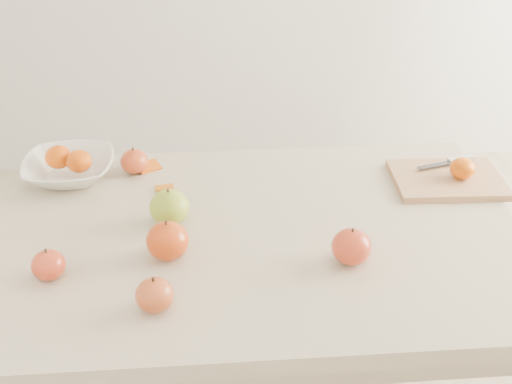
{
  "coord_description": "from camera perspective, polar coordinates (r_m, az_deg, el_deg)",
  "views": [
    {
      "loc": [
        -0.1,
        -1.19,
        1.56
      ],
      "look_at": [
        0.0,
        0.05,
        0.82
      ],
      "focal_mm": 45.0,
      "sensor_mm": 36.0,
      "label": 1
    }
  ],
  "objects": [
    {
      "name": "table",
      "position": [
        1.5,
        0.15,
        -6.52
      ],
      "size": [
        1.2,
        0.8,
        0.75
      ],
      "color": "beige",
      "rests_on": "ground"
    },
    {
      "name": "cutting_board",
      "position": [
        1.69,
        16.64,
        1.07
      ],
      "size": [
        0.28,
        0.21,
        0.02
      ],
      "primitive_type": "cube",
      "rotation": [
        0.0,
        0.0,
        -0.04
      ],
      "color": "tan",
      "rests_on": "table"
    },
    {
      "name": "board_tangerine",
      "position": [
        1.68,
        17.89,
        2.01
      ],
      "size": [
        0.06,
        0.06,
        0.05
      ],
      "primitive_type": "ellipsoid",
      "color": "#DE6407",
      "rests_on": "cutting_board"
    },
    {
      "name": "fruit_bowl",
      "position": [
        1.7,
        -16.25,
        2.01
      ],
      "size": [
        0.23,
        0.23,
        0.06
      ],
      "primitive_type": "imported",
      "color": "white",
      "rests_on": "table"
    },
    {
      "name": "bowl_tangerine_near",
      "position": [
        1.7,
        -17.16,
        2.99
      ],
      "size": [
        0.07,
        0.07,
        0.06
      ],
      "primitive_type": "ellipsoid",
      "color": "#D84A07",
      "rests_on": "fruit_bowl"
    },
    {
      "name": "bowl_tangerine_far",
      "position": [
        1.67,
        -15.47,
        2.67
      ],
      "size": [
        0.06,
        0.06,
        0.06
      ],
      "primitive_type": "ellipsoid",
      "color": "#D35C07",
      "rests_on": "fruit_bowl"
    },
    {
      "name": "orange_peel_a",
      "position": [
        1.72,
        -9.52,
        2.13
      ],
      "size": [
        0.07,
        0.07,
        0.01
      ],
      "primitive_type": "cube",
      "rotation": [
        0.21,
        0.0,
        0.5
      ],
      "color": "#DE5E0F",
      "rests_on": "table"
    },
    {
      "name": "orange_peel_b",
      "position": [
        1.62,
        -8.14,
        0.33
      ],
      "size": [
        0.05,
        0.04,
        0.01
      ],
      "primitive_type": "cube",
      "rotation": [
        -0.14,
        0.0,
        0.16
      ],
      "color": "#CB670E",
      "rests_on": "table"
    },
    {
      "name": "paring_knife",
      "position": [
        1.76,
        17.4,
        2.71
      ],
      "size": [
        0.17,
        0.07,
        0.01
      ],
      "color": "silver",
      "rests_on": "cutting_board"
    },
    {
      "name": "apple_green",
      "position": [
        1.46,
        -7.71,
        -1.37
      ],
      "size": [
        0.09,
        0.09,
        0.08
      ],
      "primitive_type": "ellipsoid",
      "color": "olive",
      "rests_on": "table"
    },
    {
      "name": "apple_red_a",
      "position": [
        1.69,
        -10.76,
        2.69
      ],
      "size": [
        0.07,
        0.07,
        0.06
      ],
      "primitive_type": "ellipsoid",
      "color": "#9E1912",
      "rests_on": "table"
    },
    {
      "name": "apple_red_b",
      "position": [
        1.35,
        -7.87,
        -4.31
      ],
      "size": [
        0.09,
        0.09,
        0.08
      ],
      "primitive_type": "ellipsoid",
      "color": "maroon",
      "rests_on": "table"
    },
    {
      "name": "apple_red_c",
      "position": [
        1.23,
        -9.01,
        -9.03
      ],
      "size": [
        0.07,
        0.07,
        0.07
      ],
      "primitive_type": "ellipsoid",
      "color": "maroon",
      "rests_on": "table"
    },
    {
      "name": "apple_red_e",
      "position": [
        1.34,
        8.48,
        -4.83
      ],
      "size": [
        0.08,
        0.08,
        0.08
      ],
      "primitive_type": "ellipsoid",
      "color": "maroon",
      "rests_on": "table"
    },
    {
      "name": "apple_red_d",
      "position": [
        1.35,
        -17.97,
        -6.18
      ],
      "size": [
        0.07,
        0.07,
        0.06
      ],
      "primitive_type": "ellipsoid",
      "color": "#9A050B",
      "rests_on": "table"
    }
  ]
}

